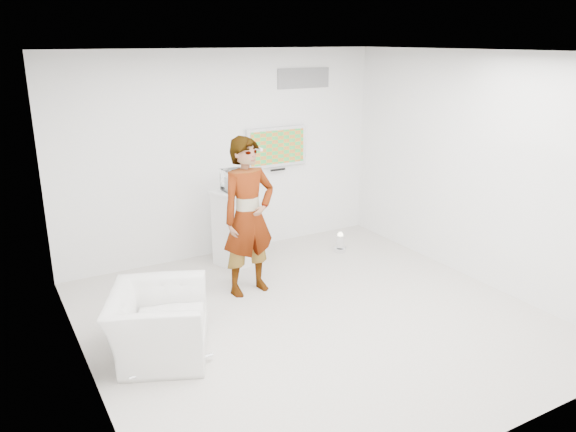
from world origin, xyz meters
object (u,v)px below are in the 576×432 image
object	(u,v)px
pedestal	(235,228)
floor_uplight	(340,242)
tv	(276,147)
armchair	(158,324)
person	(248,217)

from	to	relation	value
pedestal	floor_uplight	xyz separation A→B (m)	(1.58, -0.36, -0.40)
tv	armchair	bearing A→B (deg)	-138.56
armchair	pedestal	xyz separation A→B (m)	(1.71, 1.85, 0.20)
tv	person	size ratio (longest dim) A/B	0.50
person	pedestal	xyz separation A→B (m)	(0.23, 0.93, -0.46)
tv	pedestal	bearing A→B (deg)	-152.58
armchair	floor_uplight	bearing A→B (deg)	-41.91
person	floor_uplight	bearing A→B (deg)	10.88
armchair	pedestal	bearing A→B (deg)	-19.07
tv	floor_uplight	size ratio (longest dim) A/B	3.36
pedestal	floor_uplight	world-z (taller)	pedestal
person	armchair	size ratio (longest dim) A/B	1.87
person	armchair	distance (m)	1.86
armchair	pedestal	size ratio (longest dim) A/B	0.99
tv	floor_uplight	bearing A→B (deg)	-52.89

